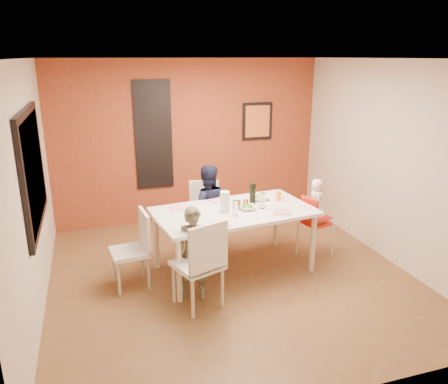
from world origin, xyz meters
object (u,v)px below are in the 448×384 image
object	(u,v)px
chair_near	(202,260)
toddler	(316,200)
child_near	(194,254)
paper_towel_roll	(225,202)
chair_left	(136,245)
child_far	(207,209)
dining_table	(234,215)
chair_far	(204,210)
wine_bottle	(253,195)
high_chair	(314,221)

from	to	relation	value
chair_near	toddler	distance (m)	2.03
chair_near	child_near	size ratio (longest dim) A/B	0.94
chair_near	paper_towel_roll	distance (m)	0.97
chair_left	child_far	world-z (taller)	child_far
dining_table	child_near	world-z (taller)	child_near
dining_table	chair_far	bearing A→B (deg)	99.18
dining_table	child_near	size ratio (longest dim) A/B	1.90
toddler	child_near	bearing A→B (deg)	124.02
paper_towel_roll	chair_left	bearing A→B (deg)	178.96
chair_far	wine_bottle	bearing A→B (deg)	-48.78
dining_table	chair_far	world-z (taller)	chair_far
chair_far	chair_left	world-z (taller)	chair_far
high_chair	child_far	bearing A→B (deg)	49.88
dining_table	child_near	bearing A→B (deg)	-141.31
chair_left	high_chair	xyz separation A→B (m)	(2.45, 0.06, 0.01)
chair_far	child_near	distance (m)	1.56
high_chair	chair_far	bearing A→B (deg)	41.75
child_far	chair_near	bearing A→B (deg)	81.05
child_far	paper_towel_roll	size ratio (longest dim) A/B	4.70
child_far	wine_bottle	size ratio (longest dim) A/B	4.17
chair_far	child_near	world-z (taller)	child_near
chair_near	child_far	bearing A→B (deg)	-127.01
wine_bottle	chair_near	bearing A→B (deg)	-136.63
child_near	toddler	distance (m)	1.98
chair_near	child_near	distance (m)	0.25
chair_far	toddler	distance (m)	1.65
high_chair	wine_bottle	world-z (taller)	wine_bottle
dining_table	wine_bottle	bearing A→B (deg)	16.70
high_chair	paper_towel_roll	world-z (taller)	paper_towel_roll
chair_left	paper_towel_roll	bearing A→B (deg)	83.15
chair_near	wine_bottle	distance (m)	1.33
high_chair	dining_table	bearing A→B (deg)	77.36
chair_left	paper_towel_roll	world-z (taller)	paper_towel_roll
chair_left	wine_bottle	bearing A→B (deg)	88.11
toddler	high_chair	bearing A→B (deg)	133.66
chair_left	wine_bottle	world-z (taller)	wine_bottle
high_chair	child_near	xyz separation A→B (m)	(-1.85, -0.57, 0.02)
wine_bottle	paper_towel_roll	xyz separation A→B (m)	(-0.42, -0.13, -0.02)
child_far	dining_table	bearing A→B (deg)	112.48
toddler	chair_near	bearing A→B (deg)	131.03
dining_table	toddler	xyz separation A→B (m)	(1.21, 0.05, 0.07)
child_near	toddler	xyz separation A→B (m)	(1.87, 0.58, 0.27)
wine_bottle	chair_far	bearing A→B (deg)	117.07
toddler	wine_bottle	size ratio (longest dim) A/B	1.99
high_chair	chair_near	bearing A→B (deg)	99.83
chair_near	toddler	bearing A→B (deg)	-175.33
dining_table	chair_near	bearing A→B (deg)	-129.07
chair_near	chair_far	bearing A→B (deg)	-125.30
chair_left	child_near	xyz separation A→B (m)	(0.60, -0.51, 0.03)
dining_table	paper_towel_roll	distance (m)	0.26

